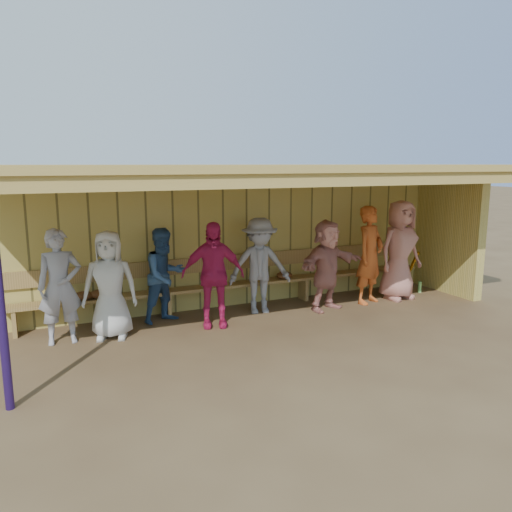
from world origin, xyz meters
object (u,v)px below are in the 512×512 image
Objects in this scene: player_g at (370,255)px; player_f at (327,265)px; player_d at (213,275)px; bench at (238,278)px; player_c at (165,275)px; player_a at (60,287)px; player_h at (400,250)px; player_b at (110,285)px; player_e at (260,266)px.

player_f is at bearing 161.33° from player_g.
bench is (0.76, 0.83, -0.30)m from player_d.
player_g reaches higher than player_c.
player_h is (5.92, -0.07, 0.11)m from player_a.
player_a is at bearing -169.19° from player_b.
player_c is 0.92× the size of player_d.
player_e is 0.88× the size of player_h.
player_b is 1.04× the size of player_c.
player_e is at bearing 146.55° from player_f.
player_b is at bearing 174.79° from player_h.
player_e is 1.03× the size of player_f.
player_f is (1.13, -0.32, -0.02)m from player_e.
player_d is 0.93× the size of player_g.
player_a reaches higher than player_b.
player_a is 0.22× the size of bench.
player_d reaches higher than player_e.
player_a is 0.88× the size of player_h.
player_d is at bearing 159.72° from player_g.
player_g is 0.68m from player_h.
player_a is 0.92× the size of player_g.
player_f is 0.85× the size of player_h.
player_f is at bearing -30.46° from bench.
player_a is 0.99× the size of player_d.
player_c is 0.82m from player_d.
player_a is 1.04× the size of player_f.
bench is at bearing 125.89° from player_e.
player_h is at bearing -13.57° from bench.
player_f is 0.96m from player_g.
player_e reaches higher than player_b.
player_h reaches higher than player_d.
player_f is 0.21× the size of bench.
player_f reaches higher than bench.
player_h is (4.35, -0.41, 0.17)m from player_c.
player_d is (0.62, -0.52, 0.06)m from player_c.
player_a reaches higher than bench.
player_g reaches higher than player_b.
player_e is 1.17m from player_f.
player_h is 3.07m from bench.
player_d is 1.03m from player_e.
player_a is at bearing -164.56° from player_e.
player_d is (2.20, -0.18, 0.01)m from player_a.
player_a is 5.93m from player_h.
player_c is at bearing -173.60° from player_e.
player_b is at bearing 157.66° from player_g.
player_h is 0.24× the size of bench.
player_f is (3.63, -0.06, -0.00)m from player_b.
player_e reaches higher than bench.
player_e is at bearing 22.47° from player_b.
player_e is at bearing 3.03° from player_a.
player_f is at bearing -30.49° from player_c.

